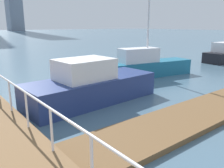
{
  "coord_description": "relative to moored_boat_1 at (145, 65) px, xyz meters",
  "views": [
    {
      "loc": [
        -5.09,
        5.25,
        3.26
      ],
      "look_at": [
        -0.64,
        10.92,
        1.43
      ],
      "focal_mm": 37.4,
      "sensor_mm": 36.0,
      "label": 1
    }
  ],
  "objects": [
    {
      "name": "ground_plane",
      "position": [
        -5.78,
        4.35,
        -0.72
      ],
      "size": [
        300.0,
        300.0,
        0.0
      ],
      "primitive_type": "plane",
      "color": "slate"
    },
    {
      "name": "floating_dock",
      "position": [
        -2.81,
        -6.01,
        -0.63
      ],
      "size": [
        12.94,
        2.0,
        0.18
      ],
      "primitive_type": "cube",
      "color": "brown",
      "rests_on": "ground_plane"
    },
    {
      "name": "boardwalk_railing",
      "position": [
        -8.93,
        -4.85,
        0.52
      ],
      "size": [
        0.06,
        28.44,
        1.08
      ],
      "color": "white",
      "rests_on": "boardwalk"
    },
    {
      "name": "moored_boat_1",
      "position": [
        0.0,
        0.0,
        0.0
      ],
      "size": [
        6.51,
        2.56,
        6.87
      ],
      "color": "#1E6B8C",
      "rests_on": "ground_plane"
    },
    {
      "name": "moored_boat_2",
      "position": [
        -5.57,
        -2.17,
        -0.0
      ],
      "size": [
        6.01,
        2.43,
        1.91
      ],
      "color": "navy",
      "rests_on": "ground_plane"
    }
  ]
}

